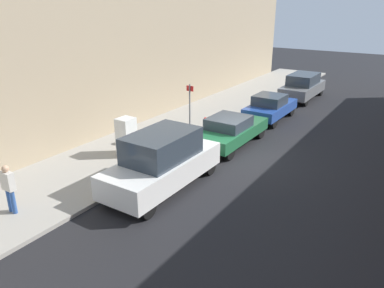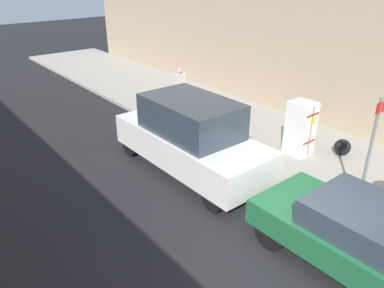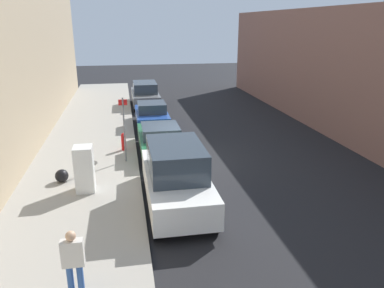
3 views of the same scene
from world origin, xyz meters
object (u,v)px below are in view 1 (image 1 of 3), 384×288
at_px(fire_hydrant, 205,125).
at_px(parked_van_white, 162,161).
at_px(discarded_refrigerator, 126,136).
at_px(parked_sedan_green, 230,130).
at_px(pedestrian_walking_far, 9,186).
at_px(street_sign_post, 190,111).
at_px(trash_bag, 126,139).
at_px(parked_suv_gray, 303,86).
at_px(parked_hatchback_blue, 270,107).

height_order(fire_hydrant, parked_van_white, parked_van_white).
relative_size(discarded_refrigerator, parked_sedan_green, 0.36).
relative_size(pedestrian_walking_far, parked_van_white, 0.33).
relative_size(pedestrian_walking_far, parked_sedan_green, 0.36).
height_order(street_sign_post, parked_sedan_green, street_sign_post).
bearing_deg(street_sign_post, parked_van_white, -69.07).
height_order(trash_bag, parked_suv_gray, parked_suv_gray).
distance_m(fire_hydrant, pedestrian_walking_far, 9.92).
bearing_deg(parked_sedan_green, parked_hatchback_blue, 90.00).
height_order(fire_hydrant, parked_hatchback_blue, parked_hatchback_blue).
xyz_separation_m(discarded_refrigerator, pedestrian_walking_far, (0.26, -5.57, 0.11)).
relative_size(trash_bag, pedestrian_walking_far, 0.30).
xyz_separation_m(parked_hatchback_blue, parked_suv_gray, (-0.00, 5.81, 0.14)).
distance_m(street_sign_post, trash_bag, 3.28).
xyz_separation_m(discarded_refrigerator, street_sign_post, (1.45, 2.75, 0.72)).
distance_m(street_sign_post, fire_hydrant, 1.89).
bearing_deg(street_sign_post, discarded_refrigerator, -117.77).
relative_size(discarded_refrigerator, fire_hydrant, 1.98).
bearing_deg(parked_van_white, parked_suv_gray, 90.00).
xyz_separation_m(trash_bag, parked_van_white, (3.99, -2.35, 0.66)).
bearing_deg(pedestrian_walking_far, street_sign_post, 48.63).
distance_m(parked_van_white, parked_sedan_green, 5.20).
distance_m(pedestrian_walking_far, parked_van_white, 4.99).
distance_m(parked_van_white, parked_suv_gray, 15.86).
distance_m(street_sign_post, parked_hatchback_blue, 6.16).
relative_size(fire_hydrant, parked_van_white, 0.17).
xyz_separation_m(fire_hydrant, trash_bag, (-2.32, -3.35, -0.18)).
bearing_deg(parked_sedan_green, pedestrian_walking_far, -106.62).
bearing_deg(parked_van_white, discarded_refrigerator, 154.83).
bearing_deg(parked_hatchback_blue, pedestrian_walking_far, -101.11).
height_order(parked_sedan_green, parked_hatchback_blue, parked_hatchback_blue).
height_order(discarded_refrigerator, parked_van_white, parked_van_white).
height_order(pedestrian_walking_far, parked_hatchback_blue, pedestrian_walking_far).
bearing_deg(parked_sedan_green, parked_suv_gray, 90.00).
bearing_deg(fire_hydrant, discarded_refrigerator, -107.91).
distance_m(parked_sedan_green, parked_suv_gray, 10.67).
height_order(parked_sedan_green, parked_suv_gray, parked_suv_gray).
distance_m(fire_hydrant, parked_van_white, 5.95).
bearing_deg(parked_sedan_green, trash_bag, -144.53).
relative_size(fire_hydrant, parked_hatchback_blue, 0.21).
distance_m(trash_bag, parked_suv_gray, 14.10).
xyz_separation_m(fire_hydrant, parked_sedan_green, (1.66, -0.51, 0.18)).
bearing_deg(pedestrian_walking_far, parked_van_white, 22.85).
bearing_deg(trash_bag, parked_hatchback_blue, 62.62).
bearing_deg(pedestrian_walking_far, trash_bag, 67.26).
height_order(street_sign_post, parked_hatchback_blue, street_sign_post).
relative_size(parked_van_white, parked_suv_gray, 1.05).
height_order(pedestrian_walking_far, parked_van_white, parked_van_white).
height_order(discarded_refrigerator, pedestrian_walking_far, discarded_refrigerator).
xyz_separation_m(discarded_refrigerator, parked_hatchback_blue, (3.04, 8.62, -0.20)).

